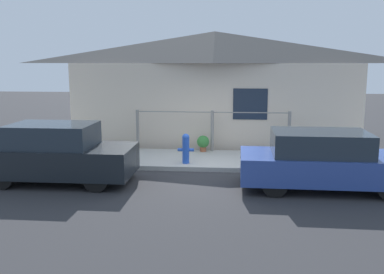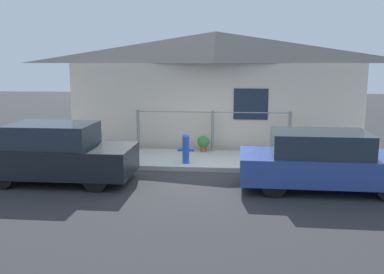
{
  "view_description": "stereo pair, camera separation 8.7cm",
  "coord_description": "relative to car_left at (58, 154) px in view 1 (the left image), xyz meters",
  "views": [
    {
      "loc": [
        0.58,
        -11.16,
        2.93
      ],
      "look_at": [
        -0.47,
        0.3,
        0.9
      ],
      "focal_mm": 40.0,
      "sensor_mm": 36.0,
      "label": 1
    },
    {
      "loc": [
        0.67,
        -11.16,
        2.93
      ],
      "look_at": [
        -0.47,
        0.3,
        0.9
      ],
      "focal_mm": 40.0,
      "sensor_mm": 36.0,
      "label": 2
    }
  ],
  "objects": [
    {
      "name": "car_right",
      "position": [
        6.36,
        0.0,
        -0.04
      ],
      "size": [
        3.95,
        1.71,
        1.36
      ],
      "rotation": [
        0.0,
        0.0,
        -0.02
      ],
      "color": "#2D4793",
      "rests_on": "ground_plane"
    },
    {
      "name": "car_left",
      "position": [
        0.0,
        0.0,
        0.0
      ],
      "size": [
        3.62,
        1.62,
        1.45
      ],
      "rotation": [
        0.0,
        0.0,
        -0.0
      ],
      "color": "black",
      "rests_on": "ground_plane"
    },
    {
      "name": "potted_plant_corner",
      "position": [
        6.42,
        3.26,
        -0.33
      ],
      "size": [
        0.33,
        0.33,
        0.46
      ],
      "color": "brown",
      "rests_on": "sidewalk"
    },
    {
      "name": "potted_plant_near_hydrant",
      "position": [
        3.33,
        3.38,
        -0.29
      ],
      "size": [
        0.39,
        0.39,
        0.51
      ],
      "color": "#9E5638",
      "rests_on": "sidewalk"
    },
    {
      "name": "house",
      "position": [
        3.61,
        4.97,
        2.46
      ],
      "size": [
        9.98,
        2.23,
        3.95
      ],
      "color": "beige",
      "rests_on": "ground_plane"
    },
    {
      "name": "ground_plane",
      "position": [
        3.61,
        1.31,
        -0.71
      ],
      "size": [
        60.0,
        60.0,
        0.0
      ],
      "primitive_type": "plane",
      "color": "#2D2D30"
    },
    {
      "name": "fire_hydrant",
      "position": [
        2.96,
        1.75,
        -0.15
      ],
      "size": [
        0.46,
        0.2,
        0.84
      ],
      "color": "blue",
      "rests_on": "sidewalk"
    },
    {
      "name": "fence",
      "position": [
        3.61,
        3.51,
        0.12
      ],
      "size": [
        4.9,
        0.1,
        1.29
      ],
      "color": "gray",
      "rests_on": "sidewalk"
    },
    {
      "name": "sidewalk",
      "position": [
        3.61,
        2.48,
        -0.65
      ],
      "size": [
        24.0,
        2.35,
        0.13
      ],
      "color": "#B2AFA8",
      "rests_on": "ground_plane"
    },
    {
      "name": "potted_plant_by_fence",
      "position": [
        -0.07,
        2.83,
        -0.33
      ],
      "size": [
        0.35,
        0.35,
        0.48
      ],
      "color": "brown",
      "rests_on": "sidewalk"
    }
  ]
}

